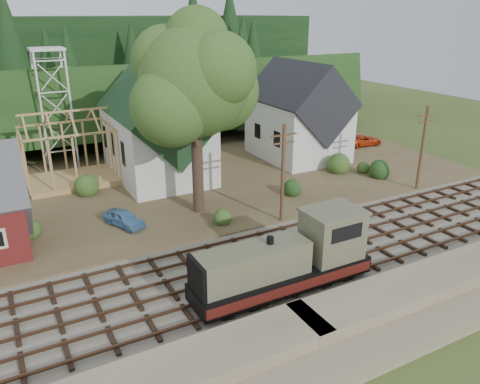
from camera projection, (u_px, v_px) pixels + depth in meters
name	position (u px, v px, depth m)	size (l,w,h in m)	color
ground	(233.00, 276.00, 29.77)	(140.00, 140.00, 0.00)	#384C1E
embankment	(313.00, 357.00, 22.78)	(64.00, 5.00, 1.60)	#7F7259
railroad_bed	(233.00, 275.00, 29.74)	(64.00, 11.00, 0.16)	#726B5B
village_flat	(146.00, 186.00, 44.51)	(64.00, 26.00, 0.30)	brown
hillside	(93.00, 134.00, 64.29)	(70.00, 28.00, 8.00)	#1E3F19
ridge	(72.00, 113.00, 77.45)	(80.00, 20.00, 12.00)	black
church	(157.00, 129.00, 44.96)	(8.40, 15.17, 13.00)	silver
farmhouse	(298.00, 117.00, 51.56)	(8.40, 10.80, 10.60)	silver
timber_frame	(69.00, 153.00, 44.03)	(8.20, 6.20, 6.99)	tan
lattice_tower	(50.00, 73.00, 46.52)	(3.20, 3.20, 12.12)	silver
big_tree	(196.00, 89.00, 35.32)	(10.90, 8.40, 14.70)	#38281E
telegraph_pole_near	(283.00, 173.00, 35.59)	(2.20, 0.28, 8.00)	#4C331E
telegraph_pole_far	(422.00, 148.00, 42.20)	(2.20, 0.28, 8.00)	#4C331E
locomotive	(289.00, 261.00, 27.54)	(11.13, 2.78, 4.48)	black
car_blue	(124.00, 218.00, 35.81)	(1.50, 3.72, 1.27)	#5A92C2
car_red	(364.00, 140.00, 57.43)	(2.11, 4.57, 1.27)	red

